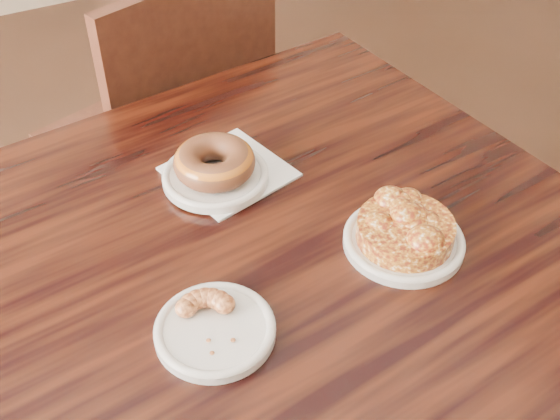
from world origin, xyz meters
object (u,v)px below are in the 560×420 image
chair_far (154,141)px  cruller_fragment (214,321)px  glazed_donut (214,162)px  apple_fritter (406,227)px

chair_far → cruller_fragment: size_ratio=9.94×
glazed_donut → chair_far: bearing=83.8°
chair_far → cruller_fragment: (-0.18, -0.81, 0.32)m
chair_far → apple_fritter: chair_far is taller
apple_fritter → cruller_fragment: bearing=-175.5°
apple_fritter → cruller_fragment: (-0.29, -0.02, -0.01)m
chair_far → apple_fritter: size_ratio=5.16×
glazed_donut → cruller_fragment: bearing=-113.6°
apple_fritter → cruller_fragment: 0.29m
apple_fritter → cruller_fragment: apple_fritter is taller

